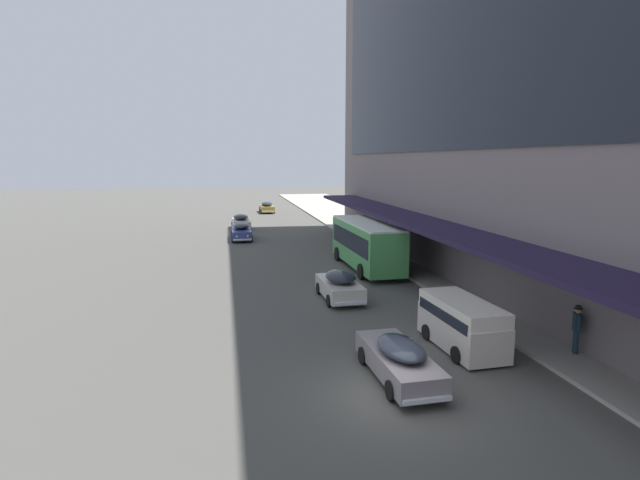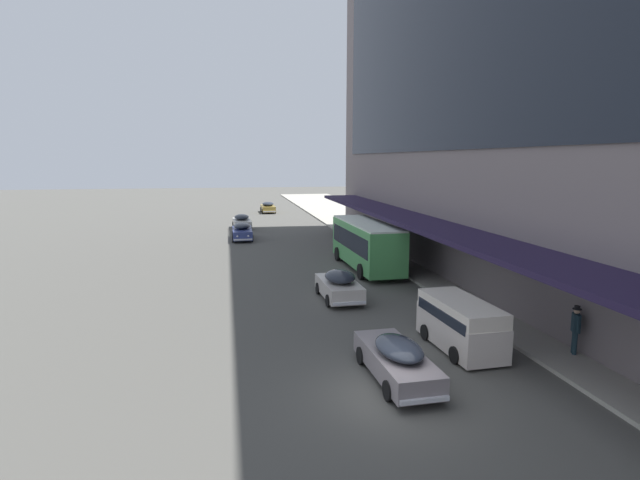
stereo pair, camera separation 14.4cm
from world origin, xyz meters
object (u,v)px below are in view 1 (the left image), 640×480
Objects in this scene: sedan_trailing_mid at (340,285)px; vw_van at (460,321)px; sedan_trailing_near at (241,222)px; pedestrian_at_kerb at (577,327)px; sedan_second_near at (267,207)px; sedan_far_back at (242,231)px; sedan_oncoming_front at (399,359)px; transit_bus_kerbside_front at (366,242)px.

sedan_trailing_mid is 8.20m from vw_van.
sedan_trailing_near is 36.80m from vw_van.
pedestrian_at_kerb is (6.94, -9.27, 0.39)m from sedan_trailing_mid.
pedestrian_at_kerb is at bearing -82.55° from sedan_second_near.
sedan_far_back reaches higher than sedan_oncoming_front.
transit_bus_kerbside_front is 2.16× the size of sedan_trailing_mid.
sedan_far_back is at bearing 97.61° from sedan_oncoming_front.
sedan_trailing_mid is 9.86m from sedan_oncoming_front.
sedan_trailing_near is at bearing 95.90° from sedan_oncoming_front.
sedan_second_near is 54.48m from sedan_oncoming_front.
sedan_trailing_near is at bearing 101.45° from vw_van.
sedan_far_back is 1.04× the size of vw_van.
pedestrian_at_kerb is at bearing 4.65° from sedan_oncoming_front.
sedan_far_back is (-7.87, 14.34, -1.08)m from transit_bus_kerbside_front.
vw_van is at bearing -86.49° from sedan_second_near.
pedestrian_at_kerb reaches higher than sedan_second_near.
vw_van is at bearing 156.33° from pedestrian_at_kerb.
sedan_oncoming_front is 2.61× the size of pedestrian_at_kerb.
pedestrian_at_kerb is at bearing -73.54° from sedan_trailing_near.
pedestrian_at_kerb is (11.15, -37.75, 0.41)m from sedan_trailing_near.
transit_bus_kerbside_front is 16.63m from pedestrian_at_kerb.
transit_bus_kerbside_front is at bearing 77.60° from sedan_oncoming_front.
transit_bus_kerbside_front is 1.99× the size of sedan_second_near.
transit_bus_kerbside_front reaches higher than sedan_oncoming_front.
transit_bus_kerbside_front is 1.91× the size of sedan_oncoming_front.
sedan_trailing_near is 7.17m from sedan_far_back.
pedestrian_at_kerb is at bearing -69.64° from sedan_far_back.
transit_bus_kerbside_front is at bearing 102.11° from pedestrian_at_kerb.
pedestrian_at_kerb is at bearing -53.20° from sedan_trailing_mid.
vw_van is at bearing -91.42° from transit_bus_kerbside_front.
sedan_trailing_mid reaches higher than sedan_oncoming_front.
sedan_far_back reaches higher than sedan_second_near.
vw_van is at bearing -75.44° from sedan_far_back.
sedan_trailing_mid is (4.22, -28.48, 0.01)m from sedan_trailing_near.
transit_bus_kerbside_front reaches higher than sedan_trailing_near.
sedan_trailing_near is (-7.67, 21.51, -1.07)m from transit_bus_kerbside_front.
sedan_trailing_mid is at bearing 88.54° from sedan_oncoming_front.
transit_bus_kerbside_front is at bearing 88.58° from vw_van.
sedan_oncoming_front is at bearing -84.10° from sedan_trailing_near.
sedan_far_back is at bearing 104.56° from vw_van.
sedan_far_back is at bearing 101.70° from sedan_trailing_mid.
sedan_oncoming_front is at bearing -145.80° from vw_van.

